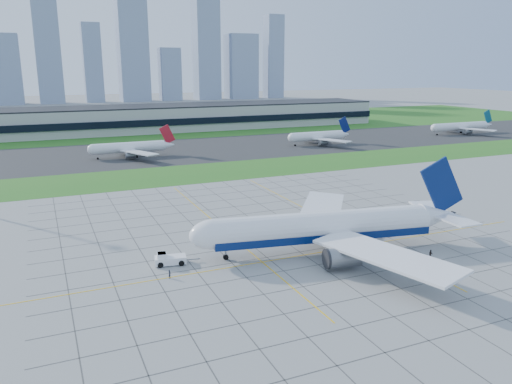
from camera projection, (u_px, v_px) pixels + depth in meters
ground at (300, 252)px, 109.60m from camera, size 1400.00×1400.00×0.00m
grass_median at (187, 174)px, 189.57m from camera, size 700.00×35.00×0.04m
asphalt_taxiway at (155, 152)px, 238.44m from camera, size 700.00×75.00×0.04m
grass_far at (119, 127)px, 336.19m from camera, size 700.00×145.00×0.04m
apron_markings at (279, 236)px, 119.62m from camera, size 120.00×130.00×0.03m
terminal at (186, 117)px, 327.50m from camera, size 260.00×43.00×15.80m
city_skyline at (70, 49)px, 553.90m from camera, size 523.00×32.40×160.00m
airliner at (325, 227)px, 108.91m from camera, size 63.20×63.51×20.03m
pushback_tug at (169, 259)px, 102.45m from camera, size 9.44×4.17×2.59m
crew_near at (170, 274)px, 95.75m from camera, size 0.69×0.73×1.68m
crew_far at (431, 254)px, 105.85m from camera, size 1.13×1.07×1.84m
distant_jet_1 at (131, 147)px, 224.05m from camera, size 36.94×42.66×14.08m
distant_jet_2 at (318, 136)px, 260.69m from camera, size 34.94×42.66×14.08m
distant_jet_3 at (461, 126)px, 303.38m from camera, size 45.89×42.66×14.08m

